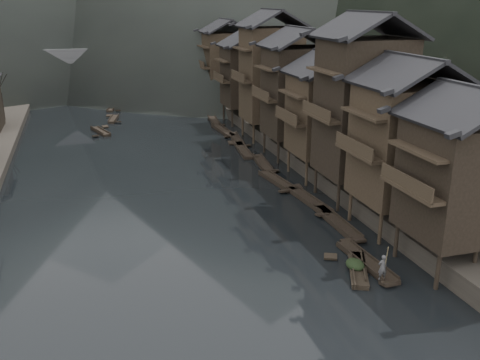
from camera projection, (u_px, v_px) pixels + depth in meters
name	position (u px, v px, depth m)	size (l,w,h in m)	color
water	(187.00, 248.00, 40.06)	(300.00, 300.00, 0.00)	black
right_bank	(353.00, 110.00, 85.54)	(40.00, 200.00, 1.80)	#2D2823
stilt_houses	(303.00, 80.00, 59.57)	(9.00, 67.60, 16.99)	black
moored_sampans	(247.00, 150.00, 65.38)	(2.79, 66.89, 0.47)	black
midriver_boats	(116.00, 112.00, 86.83)	(10.75, 34.16, 0.45)	black
stone_bridge	(114.00, 67.00, 103.71)	(40.00, 6.00, 9.00)	#4C4C4F
hero_sampan	(358.00, 269.00, 36.60)	(3.10, 5.33, 0.44)	black
cargo_heap	(355.00, 260.00, 36.59)	(1.20, 1.57, 0.72)	black
boatman	(383.00, 264.00, 34.88)	(0.65, 0.43, 1.78)	#4C4C4E
bamboo_pole	(389.00, 225.00, 34.05)	(0.06, 0.06, 4.53)	#8C7A51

